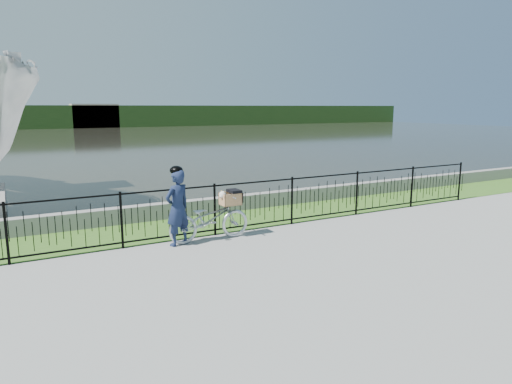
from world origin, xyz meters
TOP-DOWN VIEW (x-y plane):
  - ground at (0.00, 0.00)m, footprint 120.00×120.00m
  - grass_strip at (0.00, 2.60)m, footprint 60.00×2.00m
  - water at (0.00, 33.00)m, footprint 120.00×120.00m
  - quay_wall at (0.00, 3.60)m, footprint 60.00×0.30m
  - fence at (0.00, 1.60)m, footprint 14.00×0.06m
  - far_treeline at (0.00, 60.00)m, footprint 120.00×6.00m
  - far_building_right at (6.00, 58.50)m, footprint 6.00×3.00m
  - bicycle_rig at (-1.25, 1.29)m, footprint 1.77×0.62m
  - cyclist at (-1.95, 1.29)m, footprint 0.66×0.55m

SIDE VIEW (x-z plane):
  - ground at x=0.00m, z-range 0.00..0.00m
  - water at x=0.00m, z-range 0.00..0.00m
  - grass_strip at x=0.00m, z-range 0.00..0.01m
  - quay_wall at x=0.00m, z-range 0.00..0.40m
  - bicycle_rig at x=-1.25m, z-range -0.05..1.01m
  - fence at x=0.00m, z-range 0.00..1.15m
  - cyclist at x=-1.95m, z-range -0.01..1.62m
  - far_treeline at x=0.00m, z-range 0.00..3.00m
  - far_building_right at x=6.00m, z-range 0.00..3.20m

